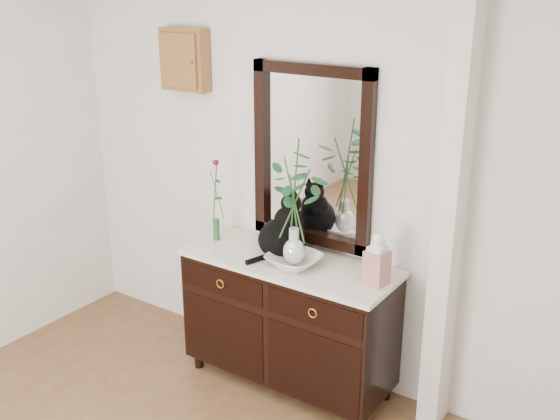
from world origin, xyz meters
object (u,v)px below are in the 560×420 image
Objects in this scene: cat at (282,225)px; lotus_bowl at (294,261)px; sideboard at (289,316)px; ginger_jar at (377,258)px.

cat reaches higher than lotus_bowl.
ginger_jar is (0.57, 0.01, 0.53)m from sideboard.
sideboard is 4.33× the size of lotus_bowl.
sideboard is 0.42m from lotus_bowl.
lotus_bowl is at bearing -17.33° from cat.
lotus_bowl is (0.07, -0.06, 0.41)m from sideboard.
lotus_bowl is 0.52m from ginger_jar.
ginger_jar reaches higher than sideboard.
lotus_bowl is at bearing -172.39° from ginger_jar.
cat is 0.65m from ginger_jar.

